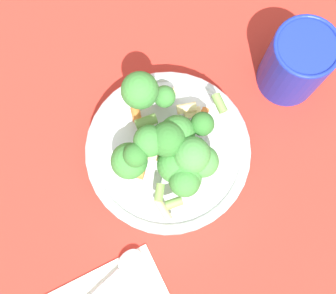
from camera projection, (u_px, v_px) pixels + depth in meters
name	position (u px, v px, depth m)	size (l,w,h in m)	color
ground_plane	(168.00, 157.00, 0.67)	(3.00, 3.00, 0.00)	#B72D23
bowl	(168.00, 153.00, 0.64)	(0.22, 0.22, 0.05)	silver
pasta_salad	(169.00, 146.00, 0.57)	(0.16, 0.17, 0.09)	#8CB766
cup	(296.00, 63.00, 0.64)	(0.09, 0.09, 0.12)	#192DAD
spoon	(111.00, 278.00, 0.62)	(0.03, 0.17, 0.01)	silver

